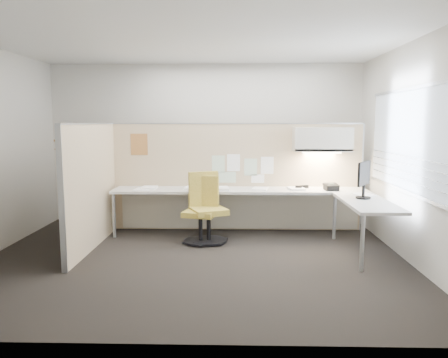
{
  "coord_description": "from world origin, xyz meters",
  "views": [
    {
      "loc": [
        0.53,
        -5.56,
        1.78
      ],
      "look_at": [
        0.36,
        0.8,
        0.95
      ],
      "focal_mm": 35.0,
      "sensor_mm": 36.0,
      "label": 1
    }
  ],
  "objects_px": {
    "chair_left": "(202,212)",
    "desk": "(261,199)",
    "monitor": "(364,177)",
    "chair_right": "(207,210)",
    "phone": "(331,187)"
  },
  "relations": [
    {
      "from": "desk",
      "to": "chair_left",
      "type": "height_order",
      "value": "chair_left"
    },
    {
      "from": "desk",
      "to": "chair_left",
      "type": "xyz_separation_m",
      "value": [
        -0.9,
        -0.32,
        -0.15
      ]
    },
    {
      "from": "chair_left",
      "to": "phone",
      "type": "bearing_deg",
      "value": 24.14
    },
    {
      "from": "chair_right",
      "to": "phone",
      "type": "bearing_deg",
      "value": -13.06
    },
    {
      "from": "chair_left",
      "to": "monitor",
      "type": "bearing_deg",
      "value": 4.45
    },
    {
      "from": "monitor",
      "to": "chair_left",
      "type": "bearing_deg",
      "value": 113.2
    },
    {
      "from": "chair_left",
      "to": "chair_right",
      "type": "height_order",
      "value": "chair_right"
    },
    {
      "from": "chair_left",
      "to": "phone",
      "type": "distance_m",
      "value": 2.04
    },
    {
      "from": "chair_left",
      "to": "desk",
      "type": "bearing_deg",
      "value": 33.28
    },
    {
      "from": "desk",
      "to": "monitor",
      "type": "height_order",
      "value": "monitor"
    },
    {
      "from": "chair_right",
      "to": "phone",
      "type": "distance_m",
      "value": 1.96
    },
    {
      "from": "desk",
      "to": "chair_left",
      "type": "relative_size",
      "value": 4.14
    },
    {
      "from": "desk",
      "to": "monitor",
      "type": "distance_m",
      "value": 1.59
    },
    {
      "from": "chair_right",
      "to": "phone",
      "type": "xyz_separation_m",
      "value": [
        1.91,
        0.34,
        0.3
      ]
    },
    {
      "from": "desk",
      "to": "chair_left",
      "type": "distance_m",
      "value": 0.96
    }
  ]
}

